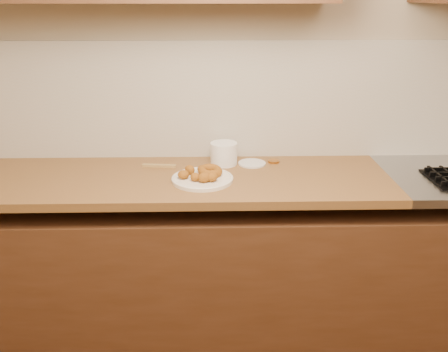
{
  "coord_description": "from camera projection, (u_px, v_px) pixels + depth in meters",
  "views": [
    {
      "loc": [
        -0.34,
        -0.42,
        1.71
      ],
      "look_at": [
        -0.29,
        1.61,
        0.93
      ],
      "focal_mm": 38.0,
      "sensor_mm": 36.0,
      "label": 1
    }
  ],
  "objects": [
    {
      "name": "fried_dough_chunks",
      "position": [
        199.0,
        174.0,
        2.17
      ],
      "size": [
        0.2,
        0.19,
        0.05
      ],
      "color": "#A0580F",
      "rests_on": "donut_plate"
    },
    {
      "name": "plastic_tub",
      "position": [
        224.0,
        153.0,
        2.4
      ],
      "size": [
        0.14,
        0.14,
        0.11
      ],
      "primitive_type": "cylinder",
      "rotation": [
        0.0,
        0.0,
        -0.08
      ],
      "color": "white",
      "rests_on": "butcher_block"
    },
    {
      "name": "donut_plate",
      "position": [
        202.0,
        179.0,
        2.2
      ],
      "size": [
        0.29,
        0.29,
        0.02
      ],
      "primitive_type": "cylinder",
      "color": "white",
      "rests_on": "butcher_block"
    },
    {
      "name": "ring_donut",
      "position": [
        210.0,
        171.0,
        2.22
      ],
      "size": [
        0.16,
        0.16,
        0.05
      ],
      "primitive_type": "torus",
      "rotation": [
        0.1,
        0.0,
        0.72
      ],
      "color": "#A0580F",
      "rests_on": "donut_plate"
    },
    {
      "name": "wooden_utensil",
      "position": [
        159.0,
        166.0,
        2.38
      ],
      "size": [
        0.17,
        0.04,
        0.01
      ],
      "primitive_type": "cube",
      "rotation": [
        0.0,
        0.0,
        -0.11
      ],
      "color": "#A48449",
      "rests_on": "butcher_block"
    },
    {
      "name": "brass_jar_lid",
      "position": [
        274.0,
        161.0,
        2.44
      ],
      "size": [
        0.07,
        0.07,
        0.01
      ],
      "primitive_type": "cylinder",
      "rotation": [
        0.0,
        0.0,
        -0.24
      ],
      "color": "#B1722B",
      "rests_on": "butcher_block"
    },
    {
      "name": "butcher_block",
      "position": [
        149.0,
        180.0,
        2.26
      ],
      "size": [
        2.3,
        0.62,
        0.04
      ],
      "primitive_type": "cube",
      "color": "brown",
      "rests_on": "base_cabinet"
    },
    {
      "name": "backsplash",
      "position": [
        279.0,
        100.0,
        2.44
      ],
      "size": [
        3.6,
        0.02,
        0.6
      ],
      "primitive_type": "cube",
      "color": "#BBB7A9",
      "rests_on": "wall_back"
    },
    {
      "name": "wall_back",
      "position": [
        280.0,
        71.0,
        2.4
      ],
      "size": [
        4.0,
        0.02,
        2.7
      ],
      "primitive_type": "cube",
      "color": "tan",
      "rests_on": "ground"
    },
    {
      "name": "base_cabinet",
      "position": [
        280.0,
        268.0,
        2.45
      ],
      "size": [
        3.6,
        0.6,
        0.77
      ],
      "primitive_type": "cube",
      "color": "#4F2F1C",
      "rests_on": "floor"
    },
    {
      "name": "tub_lid",
      "position": [
        252.0,
        163.0,
        2.42
      ],
      "size": [
        0.15,
        0.15,
        0.01
      ],
      "primitive_type": "cylinder",
      "rotation": [
        0.0,
        0.0,
        0.04
      ],
      "color": "silver",
      "rests_on": "butcher_block"
    }
  ]
}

